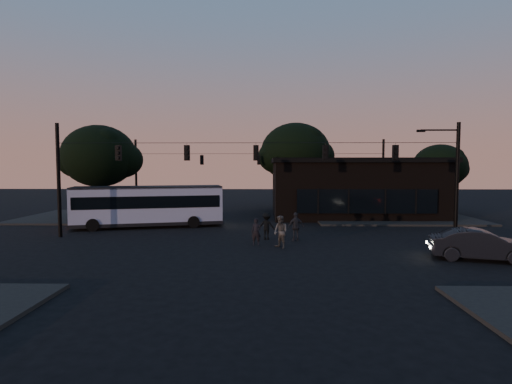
{
  "coord_description": "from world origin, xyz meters",
  "views": [
    {
      "loc": [
        0.48,
        -21.99,
        4.67
      ],
      "look_at": [
        0.0,
        4.0,
        3.0
      ],
      "focal_mm": 28.0,
      "sensor_mm": 36.0,
      "label": 1
    }
  ],
  "objects_px": {
    "pedestrian_a": "(256,232)",
    "pedestrian_d": "(267,226)",
    "building": "(353,187)",
    "bus": "(149,204)",
    "pedestrian_b": "(281,232)",
    "pedestrian_c": "(296,227)",
    "car": "(480,245)"
  },
  "relations": [
    {
      "from": "car",
      "to": "pedestrian_c",
      "type": "bearing_deg",
      "value": 75.61
    },
    {
      "from": "pedestrian_c",
      "to": "pedestrian_b",
      "type": "bearing_deg",
      "value": 49.26
    },
    {
      "from": "building",
      "to": "car",
      "type": "height_order",
      "value": "building"
    },
    {
      "from": "pedestrian_a",
      "to": "pedestrian_b",
      "type": "relative_size",
      "value": 0.86
    },
    {
      "from": "pedestrian_a",
      "to": "pedestrian_d",
      "type": "distance_m",
      "value": 1.99
    },
    {
      "from": "building",
      "to": "pedestrian_b",
      "type": "xyz_separation_m",
      "value": [
        -7.53,
        -15.33,
        -1.78
      ]
    },
    {
      "from": "pedestrian_b",
      "to": "pedestrian_c",
      "type": "bearing_deg",
      "value": 114.05
    },
    {
      "from": "pedestrian_b",
      "to": "pedestrian_d",
      "type": "bearing_deg",
      "value": 155.73
    },
    {
      "from": "car",
      "to": "pedestrian_b",
      "type": "bearing_deg",
      "value": 89.39
    },
    {
      "from": "car",
      "to": "bus",
      "type": "bearing_deg",
      "value": 77.0
    },
    {
      "from": "building",
      "to": "pedestrian_a",
      "type": "relative_size",
      "value": 9.6
    },
    {
      "from": "pedestrian_a",
      "to": "pedestrian_b",
      "type": "bearing_deg",
      "value": -22.21
    },
    {
      "from": "pedestrian_a",
      "to": "building",
      "type": "bearing_deg",
      "value": 66.04
    },
    {
      "from": "building",
      "to": "pedestrian_a",
      "type": "xyz_separation_m",
      "value": [
        -8.94,
        -14.52,
        -1.91
      ]
    },
    {
      "from": "building",
      "to": "pedestrian_d",
      "type": "xyz_separation_m",
      "value": [
        -8.31,
        -12.63,
        -1.84
      ]
    },
    {
      "from": "pedestrian_a",
      "to": "car",
      "type": "bearing_deg",
      "value": -10.15
    },
    {
      "from": "bus",
      "to": "pedestrian_a",
      "type": "distance_m",
      "value": 10.95
    },
    {
      "from": "bus",
      "to": "car",
      "type": "bearing_deg",
      "value": -41.97
    },
    {
      "from": "pedestrian_b",
      "to": "car",
      "type": "bearing_deg",
      "value": 33.71
    },
    {
      "from": "bus",
      "to": "pedestrian_d",
      "type": "height_order",
      "value": "bus"
    },
    {
      "from": "pedestrian_a",
      "to": "pedestrian_c",
      "type": "relative_size",
      "value": 0.9
    },
    {
      "from": "building",
      "to": "pedestrian_c",
      "type": "xyz_separation_m",
      "value": [
        -6.47,
        -13.13,
        -1.81
      ]
    },
    {
      "from": "pedestrian_c",
      "to": "bus",
      "type": "bearing_deg",
      "value": -42.31
    },
    {
      "from": "pedestrian_d",
      "to": "building",
      "type": "bearing_deg",
      "value": -109.64
    },
    {
      "from": "car",
      "to": "pedestrian_a",
      "type": "distance_m",
      "value": 11.8
    },
    {
      "from": "pedestrian_a",
      "to": "pedestrian_d",
      "type": "bearing_deg",
      "value": 79.01
    },
    {
      "from": "building",
      "to": "bus",
      "type": "xyz_separation_m",
      "value": [
        -17.34,
        -7.56,
        -0.94
      ]
    },
    {
      "from": "building",
      "to": "pedestrian_d",
      "type": "distance_m",
      "value": 15.23
    },
    {
      "from": "building",
      "to": "bus",
      "type": "height_order",
      "value": "building"
    },
    {
      "from": "pedestrian_a",
      "to": "pedestrian_b",
      "type": "distance_m",
      "value": 1.64
    },
    {
      "from": "building",
      "to": "pedestrian_b",
      "type": "height_order",
      "value": "building"
    },
    {
      "from": "pedestrian_b",
      "to": "bus",
      "type": "bearing_deg",
      "value": -168.75
    }
  ]
}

